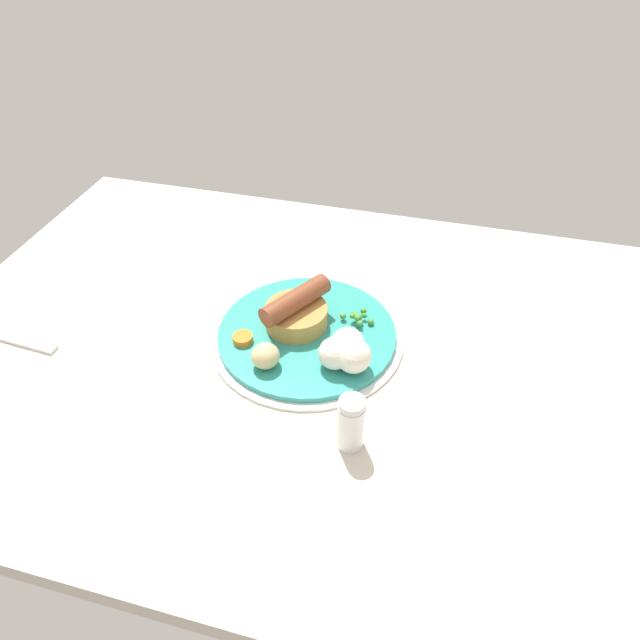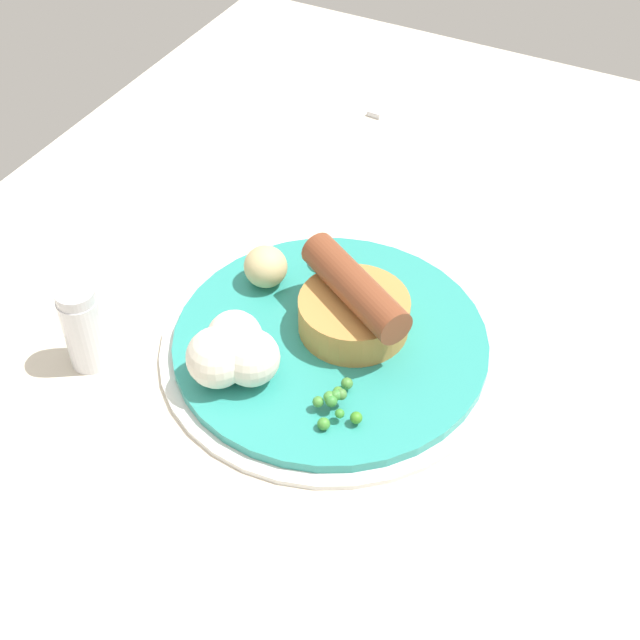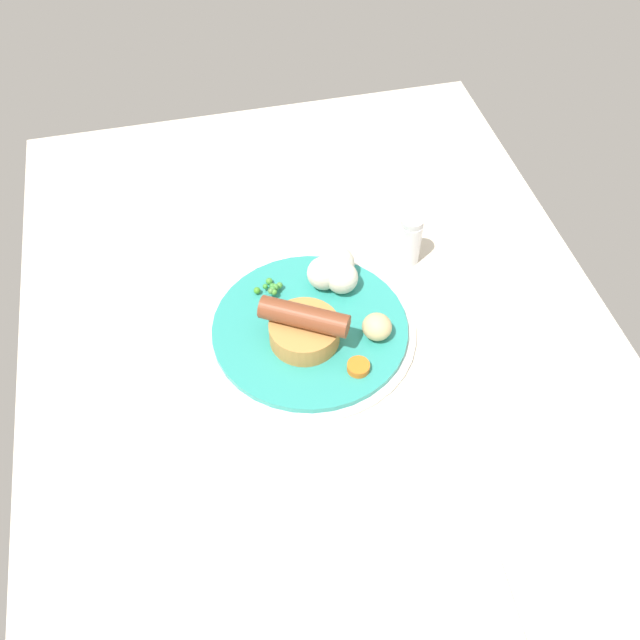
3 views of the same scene
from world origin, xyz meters
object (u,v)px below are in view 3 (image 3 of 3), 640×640
Objects in this scene: pea_pile at (271,289)px; sausage_pudding at (305,330)px; dinner_plate at (310,330)px; salt_shaker at (410,240)px; carrot_slice_1 at (358,367)px; cauliflower_floret at (334,271)px; potato_chunk_0 at (377,327)px.

sausage_pudding is at bearing -163.33° from pea_pile.
sausage_pudding reaches higher than dinner_plate.
salt_shaker is at bearing -114.76° from sausage_pudding.
carrot_slice_1 reaches higher than dinner_plate.
cauliflower_floret is (9.35, -6.22, -0.09)cm from sausage_pudding.
dinner_plate is 3.91× the size of cauliflower_floret.
cauliflower_floret reaches higher than pea_pile.
cauliflower_floret is 12.50cm from salt_shaker.
salt_shaker is at bearing -74.55° from cauliflower_floret.
cauliflower_floret is (6.98, -5.05, 3.20)cm from dinner_plate.
carrot_slice_1 is (-15.37, 0.62, -1.83)cm from cauliflower_floret.
pea_pile is 17.38cm from carrot_slice_1.
dinner_plate is at bearing 27.85° from carrot_slice_1.
sausage_pudding is at bearing 153.79° from dinner_plate.
pea_pile is 0.66× the size of salt_shaker.
salt_shaker is (3.47, -21.03, 1.48)cm from pea_pile.
potato_chunk_0 is 1.35× the size of carrot_slice_1.
dinner_plate is at bearing -150.15° from pea_pile.
dinner_plate is 4.22cm from sausage_pudding.
sausage_pudding reaches higher than potato_chunk_0.
sausage_pudding is at bearing 82.72° from potato_chunk_0.
salt_shaker reaches higher than dinner_plate.
cauliflower_floret is at bearing -93.15° from sausage_pudding.
sausage_pudding is 1.47× the size of salt_shaker.
pea_pile is 16.00cm from potato_chunk_0.
potato_chunk_0 reaches higher than carrot_slice_1.
potato_chunk_0 is at bearing -38.06° from carrot_slice_1.
cauliflower_floret is 11.02cm from potato_chunk_0.
carrot_slice_1 is (-15.23, -8.36, -0.49)cm from pea_pile.
dinner_plate is at bearing 66.50° from potato_chunk_0.
pea_pile is at bearing -42.85° from sausage_pudding.
dinner_plate is 9.33cm from potato_chunk_0.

